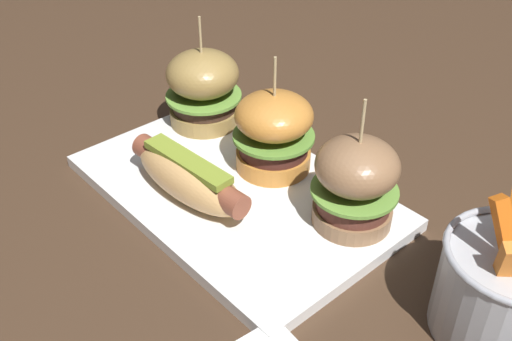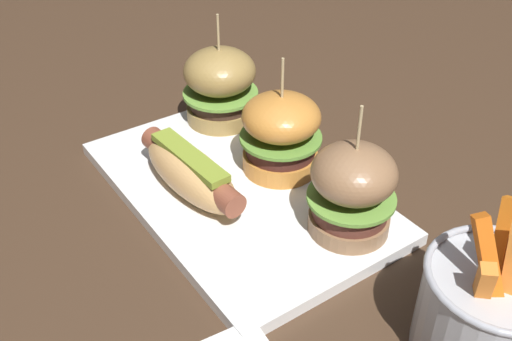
{
  "view_description": "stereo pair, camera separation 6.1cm",
  "coord_description": "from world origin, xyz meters",
  "views": [
    {
      "loc": [
        0.41,
        -0.33,
        0.41
      ],
      "look_at": [
        0.04,
        0.0,
        0.05
      ],
      "focal_mm": 41.95,
      "sensor_mm": 36.0,
      "label": 1
    },
    {
      "loc": [
        0.45,
        -0.29,
        0.41
      ],
      "look_at": [
        0.04,
        0.0,
        0.05
      ],
      "focal_mm": 41.95,
      "sensor_mm": 36.0,
      "label": 2
    }
  ],
  "objects": [
    {
      "name": "ground_plane",
      "position": [
        0.0,
        0.0,
        0.0
      ],
      "size": [
        3.0,
        3.0,
        0.0
      ],
      "primitive_type": "plane",
      "color": "#422D1E"
    },
    {
      "name": "platter_main",
      "position": [
        0.0,
        0.0,
        0.01
      ],
      "size": [
        0.35,
        0.22,
        0.01
      ],
      "primitive_type": "cube",
      "color": "white",
      "rests_on": "ground"
    },
    {
      "name": "fries_bucket",
      "position": [
        0.29,
        0.05,
        0.05
      ],
      "size": [
        0.12,
        0.12,
        0.14
      ],
      "color": "#B7BABF",
      "rests_on": "ground"
    },
    {
      "name": "slider_left",
      "position": [
        -0.13,
        0.06,
        0.06
      ],
      "size": [
        0.1,
        0.1,
        0.14
      ],
      "color": "olive",
      "rests_on": "platter_main"
    },
    {
      "name": "slider_center",
      "position": [
        0.0,
        0.06,
        0.06
      ],
      "size": [
        0.09,
        0.09,
        0.14
      ],
      "color": "#C98034",
      "rests_on": "platter_main"
    },
    {
      "name": "hot_dog",
      "position": [
        -0.02,
        -0.05,
        0.04
      ],
      "size": [
        0.16,
        0.06,
        0.05
      ],
      "color": "tan",
      "rests_on": "platter_main"
    },
    {
      "name": "slider_right",
      "position": [
        0.12,
        0.05,
        0.06
      ],
      "size": [
        0.09,
        0.09,
        0.14
      ],
      "color": "#8F6746",
      "rests_on": "platter_main"
    }
  ]
}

